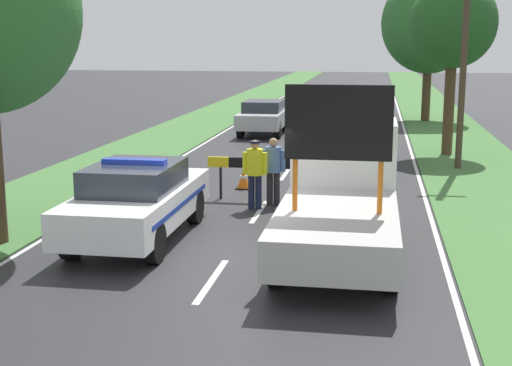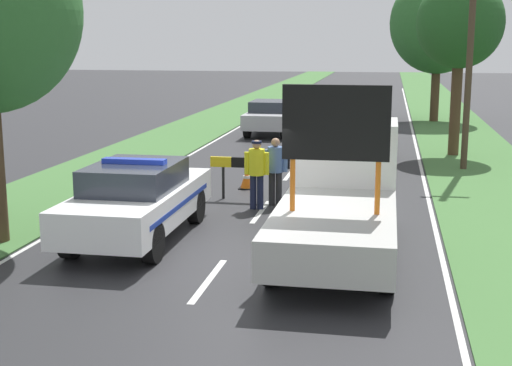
{
  "view_description": "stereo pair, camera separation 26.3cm",
  "coord_description": "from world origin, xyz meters",
  "px_view_note": "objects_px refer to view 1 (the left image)",
  "views": [
    {
      "loc": [
        2.61,
        -12.53,
        3.95
      ],
      "look_at": [
        0.26,
        1.49,
        1.1
      ],
      "focal_mm": 50.0,
      "sensor_mm": 36.0,
      "label": 1
    },
    {
      "loc": [
        2.87,
        -12.48,
        3.95
      ],
      "look_at": [
        0.26,
        1.49,
        1.1
      ],
      "focal_mm": 50.0,
      "sensor_mm": 36.0,
      "label": 2
    }
  ],
  "objects_px": {
    "police_officer": "(255,168)",
    "queued_car_wagon_maroon": "(349,138)",
    "utility_pole": "(466,28)",
    "pedestrian_civilian": "(273,166)",
    "police_car": "(138,200)",
    "roadside_tree_near_right": "(453,24)",
    "roadside_tree_near_left": "(430,23)",
    "traffic_cone_near_police": "(244,179)",
    "traffic_cone_centre_front": "(364,185)",
    "work_truck": "(341,192)",
    "queued_car_sedan_silver": "(264,116)",
    "queued_car_sedan_black": "(364,105)",
    "road_barrier": "(271,166)"
  },
  "relations": [
    {
      "from": "police_officer",
      "to": "queued_car_wagon_maroon",
      "type": "relative_size",
      "value": 0.37
    },
    {
      "from": "police_officer",
      "to": "utility_pole",
      "type": "bearing_deg",
      "value": -114.73
    },
    {
      "from": "pedestrian_civilian",
      "to": "police_car",
      "type": "bearing_deg",
      "value": -147.23
    },
    {
      "from": "roadside_tree_near_right",
      "to": "roadside_tree_near_left",
      "type": "bearing_deg",
      "value": 90.29
    },
    {
      "from": "traffic_cone_near_police",
      "to": "queued_car_wagon_maroon",
      "type": "distance_m",
      "value": 5.56
    },
    {
      "from": "police_car",
      "to": "traffic_cone_centre_front",
      "type": "bearing_deg",
      "value": 48.37
    },
    {
      "from": "pedestrian_civilian",
      "to": "queued_car_wagon_maroon",
      "type": "distance_m",
      "value": 6.88
    },
    {
      "from": "work_truck",
      "to": "roadside_tree_near_right",
      "type": "bearing_deg",
      "value": -101.07
    },
    {
      "from": "police_officer",
      "to": "traffic_cone_near_police",
      "type": "relative_size",
      "value": 2.96
    },
    {
      "from": "police_officer",
      "to": "work_truck",
      "type": "bearing_deg",
      "value": 141.89
    },
    {
      "from": "queued_car_sedan_silver",
      "to": "police_car",
      "type": "bearing_deg",
      "value": 90.19
    },
    {
      "from": "queued_car_sedan_silver",
      "to": "utility_pole",
      "type": "height_order",
      "value": "utility_pole"
    },
    {
      "from": "queued_car_sedan_silver",
      "to": "queued_car_sedan_black",
      "type": "bearing_deg",
      "value": -121.44
    },
    {
      "from": "queued_car_wagon_maroon",
      "to": "roadside_tree_near_right",
      "type": "distance_m",
      "value": 5.38
    },
    {
      "from": "work_truck",
      "to": "traffic_cone_near_police",
      "type": "relative_size",
      "value": 10.28
    },
    {
      "from": "police_officer",
      "to": "queued_car_sedan_silver",
      "type": "bearing_deg",
      "value": -66.59
    },
    {
      "from": "work_truck",
      "to": "utility_pole",
      "type": "distance_m",
      "value": 10.35
    },
    {
      "from": "police_car",
      "to": "roadside_tree_near_left",
      "type": "bearing_deg",
      "value": 72.1
    },
    {
      "from": "queued_car_sedan_silver",
      "to": "roadside_tree_near_right",
      "type": "distance_m",
      "value": 9.29
    },
    {
      "from": "queued_car_sedan_black",
      "to": "roadside_tree_near_right",
      "type": "height_order",
      "value": "roadside_tree_near_right"
    },
    {
      "from": "roadside_tree_near_left",
      "to": "roadside_tree_near_right",
      "type": "xyz_separation_m",
      "value": [
        0.06,
        -10.76,
        -0.28
      ]
    },
    {
      "from": "pedestrian_civilian",
      "to": "queued_car_sedan_silver",
      "type": "height_order",
      "value": "pedestrian_civilian"
    },
    {
      "from": "traffic_cone_near_police",
      "to": "road_barrier",
      "type": "bearing_deg",
      "value": -54.22
    },
    {
      "from": "traffic_cone_near_police",
      "to": "roadside_tree_near_left",
      "type": "height_order",
      "value": "roadside_tree_near_left"
    },
    {
      "from": "police_car",
      "to": "pedestrian_civilian",
      "type": "bearing_deg",
      "value": 56.5
    },
    {
      "from": "work_truck",
      "to": "roadside_tree_near_left",
      "type": "height_order",
      "value": "roadside_tree_near_left"
    },
    {
      "from": "police_car",
      "to": "queued_car_sedan_black",
      "type": "xyz_separation_m",
      "value": [
        4.04,
        23.42,
        -0.08
      ]
    },
    {
      "from": "traffic_cone_centre_front",
      "to": "queued_car_sedan_silver",
      "type": "bearing_deg",
      "value": 110.97
    },
    {
      "from": "road_barrier",
      "to": "traffic_cone_centre_front",
      "type": "bearing_deg",
      "value": 21.48
    },
    {
      "from": "traffic_cone_near_police",
      "to": "queued_car_sedan_black",
      "type": "height_order",
      "value": "queued_car_sedan_black"
    },
    {
      "from": "road_barrier",
      "to": "work_truck",
      "type": "bearing_deg",
      "value": -67.98
    },
    {
      "from": "work_truck",
      "to": "traffic_cone_near_police",
      "type": "bearing_deg",
      "value": -57.87
    },
    {
      "from": "road_barrier",
      "to": "queued_car_wagon_maroon",
      "type": "distance_m",
      "value": 6.42
    },
    {
      "from": "road_barrier",
      "to": "utility_pole",
      "type": "height_order",
      "value": "utility_pole"
    },
    {
      "from": "work_truck",
      "to": "queued_car_sedan_black",
      "type": "height_order",
      "value": "work_truck"
    },
    {
      "from": "traffic_cone_near_police",
      "to": "traffic_cone_centre_front",
      "type": "bearing_deg",
      "value": -3.96
    },
    {
      "from": "work_truck",
      "to": "traffic_cone_near_police",
      "type": "height_order",
      "value": "work_truck"
    },
    {
      "from": "traffic_cone_centre_front",
      "to": "police_car",
      "type": "bearing_deg",
      "value": -130.9
    },
    {
      "from": "roadside_tree_near_right",
      "to": "traffic_cone_near_police",
      "type": "bearing_deg",
      "value": -130.94
    },
    {
      "from": "road_barrier",
      "to": "queued_car_sedan_black",
      "type": "height_order",
      "value": "queued_car_sedan_black"
    },
    {
      "from": "queued_car_sedan_silver",
      "to": "roadside_tree_near_right",
      "type": "relative_size",
      "value": 0.71
    },
    {
      "from": "queued_car_wagon_maroon",
      "to": "police_car",
      "type": "bearing_deg",
      "value": 69.53
    },
    {
      "from": "queued_car_sedan_black",
      "to": "police_car",
      "type": "bearing_deg",
      "value": 80.22
    },
    {
      "from": "roadside_tree_near_right",
      "to": "utility_pole",
      "type": "bearing_deg",
      "value": -88.26
    },
    {
      "from": "work_truck",
      "to": "queued_car_wagon_maroon",
      "type": "distance_m",
      "value": 10.1
    },
    {
      "from": "queued_car_sedan_black",
      "to": "queued_car_wagon_maroon",
      "type": "bearing_deg",
      "value": 88.97
    },
    {
      "from": "work_truck",
      "to": "road_barrier",
      "type": "height_order",
      "value": "work_truck"
    },
    {
      "from": "roadside_tree_near_left",
      "to": "roadside_tree_near_right",
      "type": "relative_size",
      "value": 1.19
    },
    {
      "from": "traffic_cone_centre_front",
      "to": "queued_car_sedan_silver",
      "type": "xyz_separation_m",
      "value": [
        -4.46,
        11.64,
        0.51
      ]
    },
    {
      "from": "queued_car_wagon_maroon",
      "to": "queued_car_sedan_black",
      "type": "height_order",
      "value": "queued_car_wagon_maroon"
    }
  ]
}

